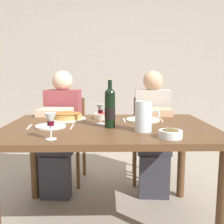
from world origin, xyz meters
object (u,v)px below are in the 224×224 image
object	(u,v)px
chair_left	(67,133)
chair_right	(150,133)
diner_left	(61,127)
wine_glass_left_diner	(100,110)
olive_bowl	(171,133)
dinner_plate_left_setting	(143,120)
wine_bottle	(110,108)
baked_tart	(67,116)
dining_table	(109,138)
water_pitcher	(144,118)
diner_right	(153,127)
wine_glass_right_diner	(51,121)
salad_bowl	(104,115)
dinner_plate_right_setting	(51,126)

from	to	relation	value
chair_left	chair_right	xyz separation A→B (m)	(0.90, -0.00, 0.00)
diner_left	wine_glass_left_diner	bearing A→B (deg)	130.48
olive_bowl	dinner_plate_left_setting	world-z (taller)	olive_bowl
wine_bottle	baked_tart	bearing A→B (deg)	137.61
dining_table	wine_glass_left_diner	bearing A→B (deg)	131.06
dining_table	water_pitcher	xyz separation A→B (m)	(0.23, -0.19, 0.18)
baked_tart	chair_right	bearing A→B (deg)	37.95
water_pitcher	diner_right	distance (m)	0.88
chair_left	diner_right	xyz separation A→B (m)	(0.88, -0.24, 0.12)
wine_bottle	water_pitcher	bearing A→B (deg)	-29.69
wine_glass_right_diner	diner_left	xyz separation A→B (m)	(-0.13, 1.02, -0.25)
olive_bowl	dinner_plate_left_setting	bearing A→B (deg)	98.43
salad_bowl	chair_right	distance (m)	0.81
water_pitcher	wine_bottle	bearing A→B (deg)	150.31
water_pitcher	wine_glass_right_diner	world-z (taller)	water_pitcher
wine_bottle	olive_bowl	size ratio (longest dim) A/B	2.39
wine_glass_right_diner	dinner_plate_right_setting	size ratio (longest dim) A/B	0.72
water_pitcher	salad_bowl	size ratio (longest dim) A/B	1.19
chair_right	olive_bowl	bearing A→B (deg)	90.54
dining_table	diner_right	xyz separation A→B (m)	(0.44, 0.63, -0.05)
wine_glass_left_diner	dinner_plate_left_setting	distance (m)	0.38
olive_bowl	chair_left	xyz separation A→B (m)	(-0.80, 1.23, -0.29)
salad_bowl	water_pitcher	bearing A→B (deg)	-61.38
wine_glass_right_diner	chair_right	world-z (taller)	wine_glass_right_diner
baked_tart	wine_glass_right_diner	world-z (taller)	wine_glass_right_diner
chair_right	wine_bottle	bearing A→B (deg)	69.38
baked_tart	chair_right	xyz separation A→B (m)	(0.79, 0.62, -0.29)
olive_bowl	diner_left	bearing A→B (deg)	129.46
diner_right	wine_glass_right_diner	bearing A→B (deg)	57.75
baked_tart	wine_glass_right_diner	distance (m)	0.64
baked_tart	wine_glass_right_diner	bearing A→B (deg)	-89.79
dinner_plate_right_setting	diner_left	world-z (taller)	diner_left
diner_left	diner_right	distance (m)	0.90
wine_bottle	salad_bowl	bearing A→B (deg)	97.17
salad_bowl	olive_bowl	bearing A→B (deg)	-58.86
dinner_plate_left_setting	chair_right	size ratio (longest dim) A/B	0.31
dining_table	wine_glass_left_diner	size ratio (longest dim) A/B	10.09
wine_glass_right_diner	dining_table	bearing A→B (deg)	48.92
salad_bowl	wine_bottle	bearing A→B (deg)	-82.83
salad_bowl	diner_left	xyz separation A→B (m)	(-0.43, 0.34, -0.17)
wine_glass_right_diner	diner_left	world-z (taller)	diner_left
wine_bottle	salad_bowl	distance (m)	0.37
olive_bowl	wine_bottle	bearing A→B (deg)	139.46
dinner_plate_right_setting	diner_left	bearing A→B (deg)	94.46
chair_right	diner_right	bearing A→B (deg)	90.85
baked_tart	dinner_plate_left_setting	size ratio (longest dim) A/B	1.12
water_pitcher	salad_bowl	bearing A→B (deg)	118.62
wine_glass_right_diner	dinner_plate_right_setting	world-z (taller)	wine_glass_right_diner
olive_bowl	chair_right	world-z (taller)	chair_right
dinner_plate_left_setting	diner_right	bearing A→B (deg)	69.43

